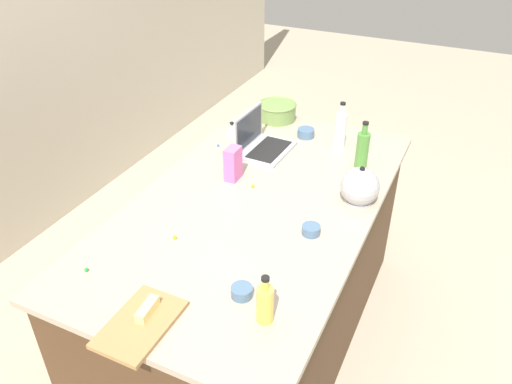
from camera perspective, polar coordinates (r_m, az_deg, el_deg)
name	(u,v)px	position (r m, az deg, el deg)	size (l,w,h in m)	color
ground_plane	(256,333)	(2.95, 0.00, -15.66)	(12.00, 12.00, 0.00)	#B7A88E
island_counter	(256,273)	(2.63, 0.00, -9.15)	(1.92, 1.06, 0.90)	#4C331E
laptop	(261,143)	(2.75, 0.59, 5.57)	(0.32, 0.24, 0.22)	#B7B7BC
mixing_bowl_large	(277,111)	(3.12, 2.39, 9.14)	(0.24, 0.24, 0.10)	#72934C
bottle_olive	(362,149)	(2.63, 11.93, 4.77)	(0.07, 0.07, 0.25)	#4C8C38
bottle_oil	(265,303)	(1.74, 1.02, -12.45)	(0.06, 0.06, 0.20)	#DBC64C
bottle_vinegar	(340,130)	(2.79, 9.50, 6.91)	(0.06, 0.06, 0.27)	white
kettle	(360,187)	(2.36, 11.66, 0.58)	(0.21, 0.18, 0.20)	#ADADB2
cutting_board	(140,324)	(1.81, -12.94, -14.32)	(0.31, 0.20, 0.02)	#AD7F4C
butter_stick_left	(147,309)	(1.81, -12.17, -12.81)	(0.11, 0.04, 0.04)	#F4E58C
ramekin_small	(311,230)	(2.15, 6.24, -4.27)	(0.08, 0.08, 0.04)	slate
ramekin_medium	(306,133)	(2.93, 5.65, 6.65)	(0.10, 0.10, 0.05)	slate
ramekin_wide	(242,292)	(1.86, -1.62, -11.17)	(0.08, 0.08, 0.04)	slate
kitchen_timer	(232,129)	(2.94, -2.73, 7.13)	(0.07, 0.07, 0.08)	#B2B2B7
candy_bag	(233,164)	(2.48, -2.62, 3.21)	(0.09, 0.06, 0.17)	pink
candy_0	(253,186)	(2.45, -0.36, 0.70)	(0.02, 0.02, 0.02)	yellow
candy_1	(175,237)	(2.14, -9.15, -5.06)	(0.02, 0.02, 0.02)	yellow
candy_2	(86,270)	(2.07, -18.61, -8.31)	(0.02, 0.02, 0.02)	green
candy_4	(351,188)	(2.48, 10.69, 0.48)	(0.01, 0.01, 0.01)	blue
candy_5	(218,145)	(2.82, -4.31, 5.28)	(0.01, 0.01, 0.01)	blue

